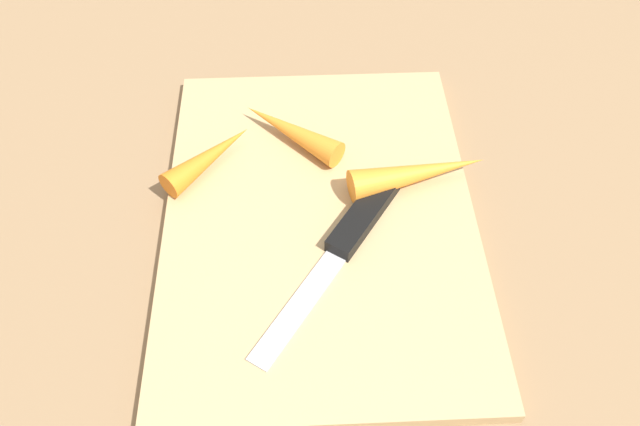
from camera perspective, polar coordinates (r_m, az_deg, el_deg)
ground_plane at (r=0.54m, az=0.00°, el=-0.80°), size 1.40×1.40×0.00m
cutting_board at (r=0.53m, az=0.00°, el=-0.40°), size 0.36×0.26×0.01m
knife at (r=0.51m, az=3.28°, el=-1.16°), size 0.18×0.13×0.01m
carrot_longest at (r=0.55m, az=8.92°, el=3.61°), size 0.05×0.12×0.03m
carrot_medium at (r=0.58m, az=-2.65°, el=7.46°), size 0.09×0.10×0.02m
carrot_shortest at (r=0.56m, az=-10.00°, el=5.04°), size 0.08×0.08×0.02m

